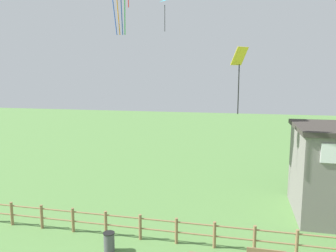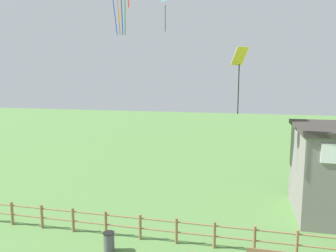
# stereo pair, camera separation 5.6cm
# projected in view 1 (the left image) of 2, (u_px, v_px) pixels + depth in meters

# --- Properties ---
(wooden_fence) EXTENTS (18.47, 0.14, 1.18)m
(wooden_fence) POSITION_uv_depth(u_px,v_px,m) (158.00, 227.00, 14.57)
(wooden_fence) COLOR olive
(wooden_fence) RESTS_ON ground_plane
(trash_bin) EXTENTS (0.49, 0.49, 0.83)m
(trash_bin) POSITION_uv_depth(u_px,v_px,m) (109.00, 242.00, 13.76)
(trash_bin) COLOR #4C4C51
(trash_bin) RESTS_ON ground_plane
(kite_cyan_delta) EXTENTS (1.21, 1.20, 2.40)m
(kite_cyan_delta) POSITION_uv_depth(u_px,v_px,m) (165.00, 2.00, 24.00)
(kite_cyan_delta) COLOR #2DB2C6
(kite_yellow_diamond) EXTENTS (0.78, 0.77, 2.95)m
(kite_yellow_diamond) POSITION_uv_depth(u_px,v_px,m) (239.00, 67.00, 14.43)
(kite_yellow_diamond) COLOR yellow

